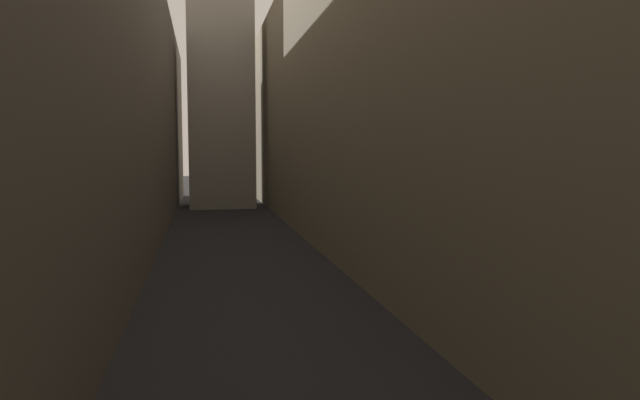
# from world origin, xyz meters

# --- Properties ---
(ground_plane) EXTENTS (264.00, 264.00, 0.00)m
(ground_plane) POSITION_xyz_m (0.00, 48.00, 0.00)
(ground_plane) COLOR #232326
(building_block_left) EXTENTS (15.30, 108.00, 21.63)m
(building_block_left) POSITION_xyz_m (-13.15, 50.00, 10.82)
(building_block_left) COLOR #60594F
(building_block_left) RESTS_ON ground
(building_block_right) EXTENTS (11.38, 108.00, 23.53)m
(building_block_right) POSITION_xyz_m (11.19, 50.00, 11.76)
(building_block_right) COLOR gray
(building_block_right) RESTS_ON ground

